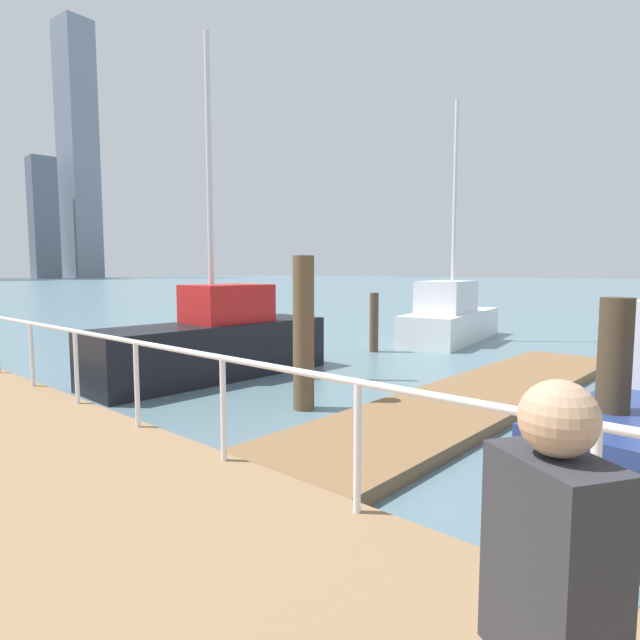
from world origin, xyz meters
name	(u,v)px	position (x,y,z in m)	size (l,w,h in m)	color
ground_plane	(68,350)	(0.00, 20.00, 0.00)	(300.00, 300.00, 0.00)	slate
floating_dock	(474,399)	(2.07, 8.37, 0.09)	(11.14, 2.00, 0.18)	olive
boardwalk_railing	(175,368)	(-3.15, 9.44, 1.24)	(0.06, 28.87, 1.08)	white
dock_piling_0	(374,322)	(5.62, 13.07, 0.84)	(0.25, 0.25, 1.68)	brown
dock_piling_2	(304,333)	(-0.14, 10.35, 1.28)	(0.35, 0.35, 2.55)	brown
dock_piling_4	(612,408)	(-0.93, 5.61, 1.03)	(0.29, 0.29, 2.07)	#473826
moored_boat_0	(215,342)	(0.49, 13.59, 0.77)	(5.40, 1.72, 7.18)	black
moored_boat_1	(450,318)	(9.14, 12.54, 0.77)	(5.59, 2.55, 7.70)	white
skyline_tower_5	(44,218)	(52.59, 161.60, 16.83)	(6.55, 6.71, 33.65)	slate
skyline_tower_6	(78,152)	(63.90, 163.45, 37.21)	(8.32, 9.86, 74.42)	gray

